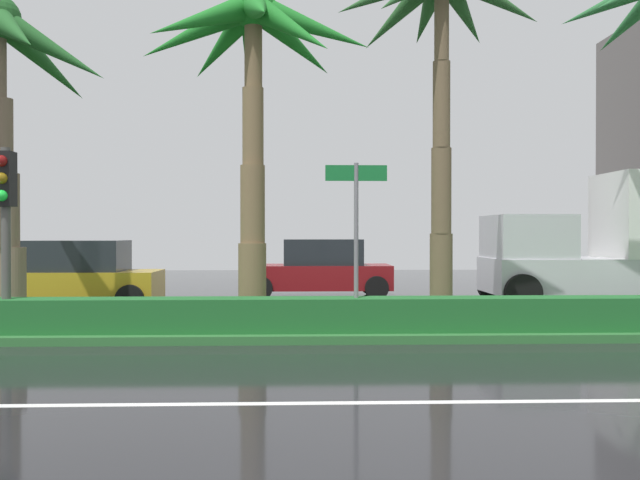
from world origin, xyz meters
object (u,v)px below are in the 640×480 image
Objects in this scene: car_in_traffic_second at (319,269)px; box_truck_lead at (614,247)px; palm_tree_centre at (441,19)px; traffic_signal_median_left at (5,205)px; car_in_traffic_leading at (74,276)px; palm_tree_centre_left at (253,55)px; street_name_sign at (356,223)px; palm_tree_mid_left at (0,71)px.

car_in_traffic_second is 0.67× the size of box_truck_lead.
palm_tree_centre reaches higher than traffic_signal_median_left.
box_truck_lead is (13.77, 0.20, 0.72)m from car_in_traffic_leading.
street_name_sign is at bearing -40.21° from palm_tree_centre_left.
car_in_traffic_second is (6.24, 3.11, 0.00)m from car_in_traffic_leading.
palm_tree_mid_left is 0.85× the size of palm_tree_centre.
palm_tree_mid_left is 0.95× the size of palm_tree_centre_left.
street_name_sign is at bearing 92.59° from car_in_traffic_second.
palm_tree_centre is at bearing 34.88° from box_truck_lead.
palm_tree_centre_left is at bearing 143.11° from car_in_traffic_leading.
traffic_signal_median_left is at bearing 95.14° from car_in_traffic_leading.
palm_tree_mid_left is at bearing 15.03° from box_truck_lead.
palm_tree_centre_left is 0.90× the size of palm_tree_centre.
car_in_traffic_second is at bearing -153.52° from car_in_traffic_leading.
traffic_signal_median_left is 1.08× the size of street_name_sign.
palm_tree_centre_left reaches higher than car_in_traffic_leading.
palm_tree_centre_left reaches higher than car_in_traffic_second.
box_truck_lead reaches higher than car_in_traffic_second.
traffic_signal_median_left reaches higher than car_in_traffic_leading.
street_name_sign is at bearing -138.48° from palm_tree_centre.
palm_tree_centre is 1.17× the size of box_truck_lead.
palm_tree_centre_left is 7.47m from car_in_traffic_leading.
car_in_traffic_leading is at bearing 85.50° from palm_tree_mid_left.
street_name_sign is 0.47× the size of box_truck_lead.
car_in_traffic_leading is at bearing 142.11° from street_name_sign.
car_in_traffic_second is at bearing 76.79° from palm_tree_centre_left.
palm_tree_centre is 9.05m from traffic_signal_median_left.
palm_tree_centre_left is 8.24m from car_in_traffic_second.
palm_tree_mid_left is at bearing 85.50° from car_in_traffic_leading.
palm_tree_centre reaches higher than car_in_traffic_leading.
traffic_signal_median_left is 0.51× the size of box_truck_lead.
palm_tree_mid_left is 14.97m from box_truck_lead.
palm_tree_centre_left is at bearing -179.57° from palm_tree_centre.
car_in_traffic_second is (6.52, 6.68, -4.27)m from palm_tree_mid_left.
palm_tree_centre_left is 2.25× the size of street_name_sign.
car_in_traffic_leading is at bearing 0.81° from box_truck_lead.
box_truck_lead reaches higher than street_name_sign.
palm_tree_centre_left reaches higher than traffic_signal_median_left.
traffic_signal_median_left is 6.15m from street_name_sign.
box_truck_lead is (9.08, 3.71, -3.92)m from palm_tree_centre_left.
palm_tree_centre reaches higher than box_truck_lead.
box_truck_lead is (5.28, 3.68, -4.69)m from palm_tree_centre.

